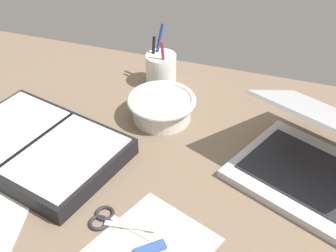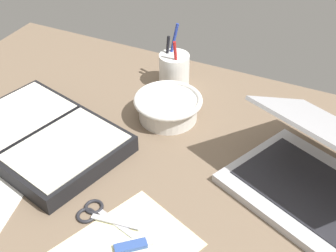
% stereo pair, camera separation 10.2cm
% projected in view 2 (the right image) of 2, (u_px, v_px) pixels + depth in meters
% --- Properties ---
extents(desk_top, '(1.40, 1.00, 0.02)m').
position_uv_depth(desk_top, '(142.00, 180.00, 1.01)').
color(desk_top, '#75604C').
rests_on(desk_top, ground).
extents(laptop, '(0.42, 0.40, 0.18)m').
position_uv_depth(laptop, '(322.00, 174.00, 0.93)').
color(laptop, '#B7B7BC').
rests_on(laptop, desk_top).
extents(bowl, '(0.17, 0.17, 0.06)m').
position_uv_depth(bowl, '(168.00, 107.00, 1.15)').
color(bowl, silver).
rests_on(bowl, desk_top).
extents(pen_cup, '(0.08, 0.08, 0.17)m').
position_uv_depth(pen_cup, '(174.00, 69.00, 1.26)').
color(pen_cup, white).
rests_on(pen_cup, desk_top).
extents(planner, '(0.42, 0.34, 0.04)m').
position_uv_depth(planner, '(41.00, 137.00, 1.07)').
color(planner, black).
rests_on(planner, desk_top).
extents(scissors, '(0.13, 0.06, 0.01)m').
position_uv_depth(scissors, '(96.00, 214.00, 0.91)').
color(scissors, '#B7B7BC').
rests_on(scissors, desk_top).
extents(usb_drive, '(0.06, 0.06, 0.01)m').
position_uv_depth(usb_drive, '(132.00, 246.00, 0.85)').
color(usb_drive, '#33519E').
rests_on(usb_drive, desk_top).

